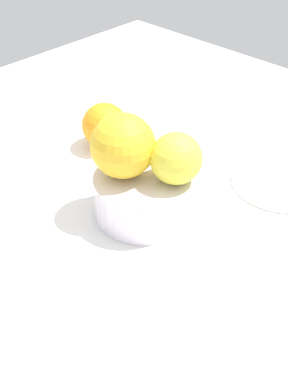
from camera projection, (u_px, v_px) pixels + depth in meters
ground_plane at (144, 218)px, 70.80cm from camera, size 110.00×110.00×2.00cm
fruit_bowl at (144, 196)px, 68.51cm from camera, size 13.28×13.28×5.88cm
orange_in_bowl_0 at (123, 146)px, 64.88cm from camera, size 8.39×8.39×8.39cm
orange_in_bowl_1 at (176, 159)px, 64.15cm from camera, size 6.66×6.66×6.66cm
orange_loose_0 at (105, 126)px, 81.84cm from camera, size 7.28×7.28×7.28cm
side_plate at (280, 182)px, 75.30cm from camera, size 14.23×14.23×0.80cm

